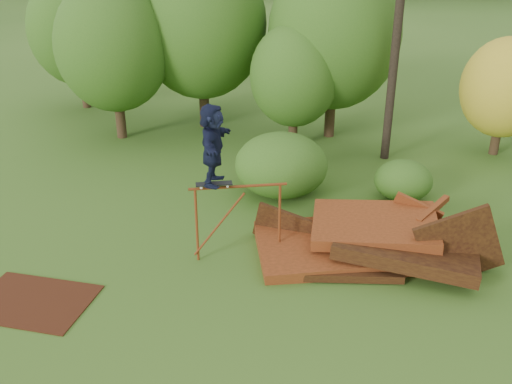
# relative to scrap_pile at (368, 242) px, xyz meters

# --- Properties ---
(ground) EXTENTS (240.00, 240.00, 0.00)m
(ground) POSITION_rel_scrap_pile_xyz_m (-1.84, -2.14, -0.38)
(ground) COLOR #2D5116
(ground) RESTS_ON ground
(scrap_pile) EXTENTS (5.83, 3.16, 2.10)m
(scrap_pile) POSITION_rel_scrap_pile_xyz_m (0.00, 0.00, 0.00)
(scrap_pile) COLOR #51260E
(scrap_pile) RESTS_ON ground
(grind_rail) EXTENTS (2.16, 0.62, 1.85)m
(grind_rail) POSITION_rel_scrap_pile_xyz_m (-3.02, -0.37, 0.90)
(grind_rail) COLOR maroon
(grind_rail) RESTS_ON ground
(skateboard) EXTENTS (0.84, 0.41, 0.08)m
(skateboard) POSITION_rel_scrap_pile_xyz_m (-3.53, -0.51, 1.54)
(skateboard) COLOR black
(skateboard) RESTS_ON grind_rail
(skater) EXTENTS (0.55, 1.69, 1.81)m
(skater) POSITION_rel_scrap_pile_xyz_m (-3.53, -0.51, 2.46)
(skater) COLOR black
(skater) RESTS_ON skateboard
(flat_plate) EXTENTS (2.58, 1.98, 0.03)m
(flat_plate) POSITION_rel_scrap_pile_xyz_m (-7.03, -2.65, -0.36)
(flat_plate) COLOR #3B1A0C
(flat_plate) RESTS_ON ground
(tree_0) EXTENTS (4.01, 4.01, 5.66)m
(tree_0) POSITION_rel_scrap_pile_xyz_m (-8.53, 7.57, 2.96)
(tree_0) COLOR black
(tree_0) RESTS_ON ground
(tree_1) EXTENTS (4.81, 4.81, 6.69)m
(tree_1) POSITION_rel_scrap_pile_xyz_m (-5.73, 9.21, 3.54)
(tree_1) COLOR black
(tree_1) RESTS_ON ground
(tree_2) EXTENTS (3.05, 3.05, 4.29)m
(tree_2) POSITION_rel_scrap_pile_xyz_m (-2.18, 7.31, 2.15)
(tree_2) COLOR black
(tree_2) RESTS_ON ground
(tree_3) EXTENTS (4.64, 4.64, 6.44)m
(tree_3) POSITION_rel_scrap_pile_xyz_m (-0.89, 8.58, 3.38)
(tree_3) COLOR black
(tree_3) RESTS_ON ground
(tree_4) EXTENTS (2.87, 2.87, 3.96)m
(tree_4) POSITION_rel_scrap_pile_xyz_m (4.74, 7.35, 1.93)
(tree_4) COLOR black
(tree_4) RESTS_ON ground
(tree_6) EXTENTS (4.00, 4.00, 5.59)m
(tree_6) POSITION_rel_scrap_pile_xyz_m (-11.33, 11.20, 2.90)
(tree_6) COLOR black
(tree_6) RESTS_ON ground
(shrub_left) EXTENTS (2.66, 2.46, 1.84)m
(shrub_left) POSITION_rel_scrap_pile_xyz_m (-2.29, 3.22, 0.54)
(shrub_left) COLOR #285316
(shrub_left) RESTS_ON ground
(shrub_right) EXTENTS (1.64, 1.50, 1.16)m
(shrub_right) POSITION_rel_scrap_pile_xyz_m (1.17, 3.30, 0.20)
(shrub_right) COLOR #285316
(shrub_right) RESTS_ON ground
(utility_pole) EXTENTS (1.40, 0.28, 9.48)m
(utility_pole) POSITION_rel_scrap_pile_xyz_m (0.98, 6.52, 4.44)
(utility_pole) COLOR black
(utility_pole) RESTS_ON ground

